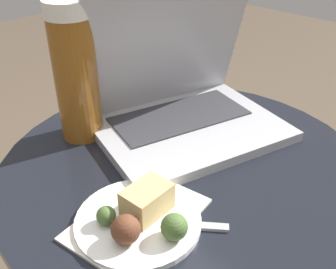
# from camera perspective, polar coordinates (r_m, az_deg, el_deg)

# --- Properties ---
(table) EXTENTS (0.61, 0.61, 0.56)m
(table) POSITION_cam_1_polar(r_m,az_deg,el_deg) (0.78, 2.14, -15.07)
(table) COLOR #515156
(table) RESTS_ON ground_plane
(napkin) EXTENTS (0.20, 0.15, 0.00)m
(napkin) POSITION_cam_1_polar(r_m,az_deg,el_deg) (0.55, -4.40, -12.10)
(napkin) COLOR silver
(napkin) RESTS_ON table
(laptop) EXTENTS (0.39, 0.33, 0.26)m
(laptop) POSITION_cam_1_polar(r_m,az_deg,el_deg) (0.73, 1.96, 4.78)
(laptop) COLOR #B2B2B7
(laptop) RESTS_ON table
(beer_glass) EXTENTS (0.08, 0.08, 0.24)m
(beer_glass) POSITION_cam_1_polar(r_m,az_deg,el_deg) (0.69, -13.28, 8.74)
(beer_glass) COLOR brown
(beer_glass) RESTS_ON table
(snack_plate) EXTENTS (0.17, 0.17, 0.05)m
(snack_plate) POSITION_cam_1_polar(r_m,az_deg,el_deg) (0.54, -3.96, -11.87)
(snack_plate) COLOR white
(snack_plate) RESTS_ON table
(fork) EXTENTS (0.12, 0.15, 0.00)m
(fork) POSITION_cam_1_polar(r_m,az_deg,el_deg) (0.55, -2.07, -12.70)
(fork) COLOR #B2B2B7
(fork) RESTS_ON table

